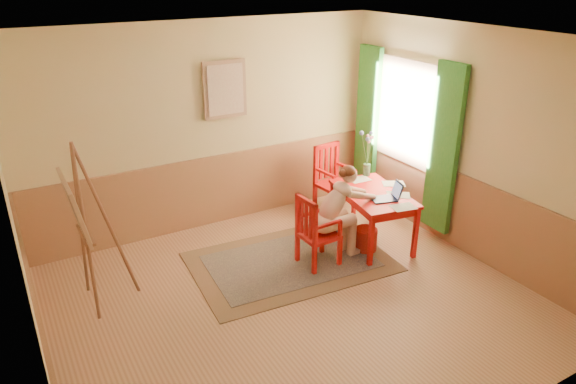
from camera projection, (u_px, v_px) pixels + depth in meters
room at (294, 184)px, 5.26m from camera, size 5.04×4.54×2.84m
wainscot at (259, 231)px, 6.25m from camera, size 5.00×4.50×1.00m
window at (404, 127)px, 7.27m from camera, size 0.12×2.01×2.20m
wall_portrait at (225, 89)px, 6.92m from camera, size 0.60×0.05×0.76m
rug at (291, 261)px, 6.57m from camera, size 2.52×1.78×0.02m
table at (373, 199)px, 6.81m from camera, size 0.91×1.30×0.72m
chair_left at (316, 231)px, 6.33m from camera, size 0.45×0.43×0.93m
chair_back at (333, 180)px, 7.71m from camera, size 0.50×0.52×1.02m
figure at (338, 209)px, 6.43m from camera, size 0.90×0.39×1.20m
laptop at (388, 196)px, 6.55m from camera, size 0.41×0.31×0.22m
papers at (388, 191)px, 6.81m from camera, size 0.72×1.22×0.00m
vase at (367, 156)px, 7.21m from camera, size 0.27×0.31×0.62m
wastebasket at (366, 240)px, 6.79m from camera, size 0.32×0.32×0.31m
easel at (79, 213)px, 5.34m from camera, size 0.61×0.82×1.85m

